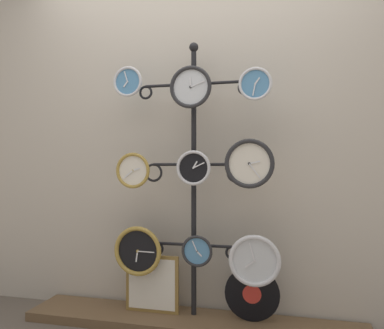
{
  "coord_description": "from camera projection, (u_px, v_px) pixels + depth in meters",
  "views": [
    {
      "loc": [
        0.57,
        -1.99,
        1.04
      ],
      "look_at": [
        0.0,
        0.36,
        1.05
      ],
      "focal_mm": 35.0,
      "sensor_mm": 36.0,
      "label": 1
    }
  ],
  "objects": [
    {
      "name": "clock_top_right",
      "position": [
        255.0,
        84.0,
        2.27
      ],
      "size": [
        0.2,
        0.04,
        0.2
      ],
      "color": "#4C84B2"
    },
    {
      "name": "clock_middle_right",
      "position": [
        249.0,
        164.0,
        2.28
      ],
      "size": [
        0.3,
        0.04,
        0.3
      ],
      "color": "silver"
    },
    {
      "name": "clock_middle_center",
      "position": [
        194.0,
        168.0,
        2.37
      ],
      "size": [
        0.22,
        0.04,
        0.22
      ],
      "color": "black"
    },
    {
      "name": "clock_top_left",
      "position": [
        128.0,
        82.0,
        2.5
      ],
      "size": [
        0.2,
        0.04,
        0.2
      ],
      "color": "#4C84B2"
    },
    {
      "name": "clock_bottom_left",
      "position": [
        138.0,
        251.0,
        2.44
      ],
      "size": [
        0.33,
        0.04,
        0.33
      ],
      "color": "black"
    },
    {
      "name": "shop_wall",
      "position": [
        199.0,
        114.0,
        2.62
      ],
      "size": [
        4.4,
        0.04,
        2.8
      ],
      "color": "#BCB2A3",
      "rests_on": "ground_plane"
    },
    {
      "name": "low_shelf",
      "position": [
        192.0,
        322.0,
        2.41
      ],
      "size": [
        2.2,
        0.36,
        0.06
      ],
      "color": "brown",
      "rests_on": "ground_plane"
    },
    {
      "name": "vinyl_record",
      "position": [
        252.0,
        294.0,
        2.35
      ],
      "size": [
        0.35,
        0.01,
        0.35
      ],
      "color": "black",
      "rests_on": "low_shelf"
    },
    {
      "name": "clock_bottom_center",
      "position": [
        197.0,
        251.0,
        2.36
      ],
      "size": [
        0.2,
        0.04,
        0.2
      ],
      "color": "#4C84B2"
    },
    {
      "name": "clock_middle_left",
      "position": [
        133.0,
        171.0,
        2.45
      ],
      "size": [
        0.24,
        0.04,
        0.24
      ],
      "color": "silver"
    },
    {
      "name": "picture_frame",
      "position": [
        152.0,
        284.0,
        2.5
      ],
      "size": [
        0.37,
        0.02,
        0.38
      ],
      "color": "olive",
      "rests_on": "low_shelf"
    },
    {
      "name": "clock_bottom_right",
      "position": [
        255.0,
        261.0,
        2.25
      ],
      "size": [
        0.32,
        0.04,
        0.32
      ],
      "color": "silver"
    },
    {
      "name": "display_stand",
      "position": [
        194.0,
        227.0,
        2.46
      ],
      "size": [
        0.77,
        0.35,
        1.85
      ],
      "color": "black",
      "rests_on": "ground_plane"
    },
    {
      "name": "clock_top_center",
      "position": [
        191.0,
        87.0,
        2.38
      ],
      "size": [
        0.27,
        0.04,
        0.27
      ],
      "color": "silver"
    }
  ]
}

